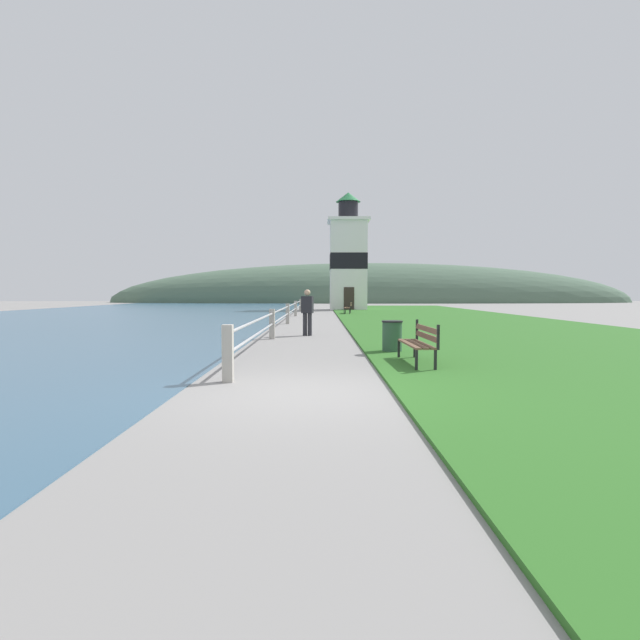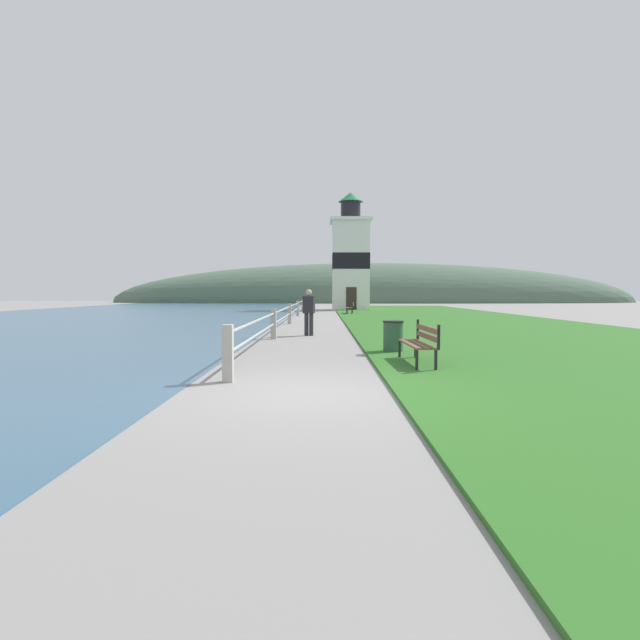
% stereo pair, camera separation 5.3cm
% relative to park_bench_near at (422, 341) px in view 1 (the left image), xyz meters
% --- Properties ---
extents(ground_plane, '(160.00, 160.00, 0.00)m').
position_rel_park_bench_near_xyz_m(ground_plane, '(-2.41, -2.92, -0.54)').
color(ground_plane, gray).
extents(grass_verge, '(12.00, 58.32, 0.06)m').
position_rel_park_bench_near_xyz_m(grass_verge, '(5.01, 16.52, -0.51)').
color(grass_verge, '#2D6623').
rests_on(grass_verge, ground_plane).
extents(water_strip, '(24.00, 93.32, 0.01)m').
position_rel_park_bench_near_xyz_m(water_strip, '(-16.33, 16.52, -0.53)').
color(water_strip, '#385B75').
rests_on(water_strip, ground_plane).
extents(seawall_railing, '(0.18, 32.23, 1.00)m').
position_rel_park_bench_near_xyz_m(seawall_railing, '(-3.73, 14.10, 0.07)').
color(seawall_railing, '#A8A399').
rests_on(seawall_railing, ground_plane).
extents(park_bench_near, '(0.52, 1.94, 0.94)m').
position_rel_park_bench_near_xyz_m(park_bench_near, '(0.00, 0.00, 0.00)').
color(park_bench_near, brown).
rests_on(park_bench_near, ground_plane).
extents(park_bench_midway, '(0.64, 1.81, 0.94)m').
position_rel_park_bench_near_xyz_m(park_bench_midway, '(-0.09, 24.78, -0.00)').
color(park_bench_midway, brown).
rests_on(park_bench_midway, ground_plane).
extents(lighthouse, '(3.66, 3.66, 10.39)m').
position_rel_park_bench_near_xyz_m(lighthouse, '(0.38, 34.06, 3.97)').
color(lighthouse, white).
rests_on(lighthouse, ground_plane).
extents(person_strolling, '(0.45, 0.33, 1.67)m').
position_rel_park_bench_near_xyz_m(person_strolling, '(-2.58, 7.38, 0.36)').
color(person_strolling, '#28282D').
rests_on(person_strolling, ground_plane).
extents(trash_bin, '(0.54, 0.54, 0.84)m').
position_rel_park_bench_near_xyz_m(trash_bin, '(-0.27, 2.18, -0.12)').
color(trash_bin, '#2D5138').
rests_on(trash_bin, ground_plane).
extents(distant_hillside, '(80.00, 16.00, 12.00)m').
position_rel_park_bench_near_xyz_m(distant_hillside, '(5.59, 65.96, -0.54)').
color(distant_hillside, '#4C6651').
rests_on(distant_hillside, ground_plane).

